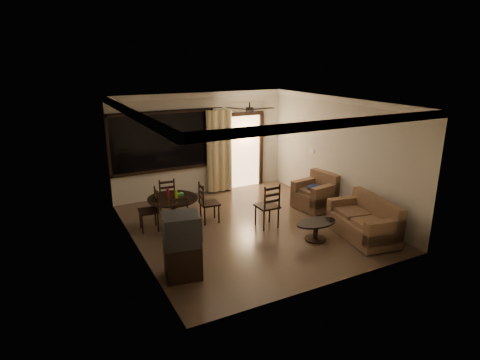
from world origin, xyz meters
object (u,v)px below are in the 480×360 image
tv_cabinet (182,246)px  dining_chair_north (167,204)px  dining_chair_west (150,218)px  armchair (317,194)px  dining_table (173,204)px  coffee_table (316,228)px  sofa (365,222)px  dining_chair_east (209,210)px  dining_chair_south (182,229)px  side_chair (267,214)px

tv_cabinet → dining_chair_north: bearing=88.0°
dining_chair_west → tv_cabinet: tv_cabinet is taller
dining_chair_north → armchair: bearing=165.9°
dining_table → coffee_table: 3.17m
dining_chair_west → sofa: 4.68m
dining_chair_east → sofa: (2.61, -2.30, 0.06)m
dining_table → dining_chair_east: 0.88m
dining_chair_east → dining_chair_north: bearing=46.8°
dining_table → armchair: size_ratio=1.12×
dining_chair_south → dining_chair_north: size_ratio=1.00×
dining_chair_north → sofa: bearing=142.7°
dining_chair_east → dining_chair_south: bearing=135.7°
dining_chair_south → tv_cabinet: tv_cabinet is taller
dining_chair_north → side_chair: (1.80, -1.75, 0.03)m
tv_cabinet → armchair: tv_cabinet is taller
sofa → dining_chair_east: bearing=148.2°
tv_cabinet → sofa: bearing=6.3°
dining_chair_west → armchair: bearing=87.8°
dining_chair_north → sofa: size_ratio=0.56×
dining_chair_south → side_chair: (1.97, -0.11, 0.00)m
dining_chair_west → armchair: dining_chair_west is taller
dining_chair_west → dining_chair_north: same height
dining_table → dining_chair_south: bearing=-96.2°
dining_table → side_chair: side_chair is taller
dining_chair_east → side_chair: side_chair is taller
side_chair → armchair: bearing=-165.5°
coffee_table → sofa: bearing=-20.4°
dining_table → armchair: 3.65m
tv_cabinet → sofa: tv_cabinet is taller
dining_chair_south → side_chair: side_chair is taller
sofa → tv_cabinet: bearing=-174.2°
dining_chair_south → side_chair: bearing=2.8°
coffee_table → dining_chair_north: bearing=130.0°
dining_table → dining_chair_north: dining_chair_north is taller
dining_table → dining_chair_north: size_ratio=1.17×
coffee_table → dining_chair_east: bearing=129.7°
dining_chair_east → dining_chair_south: same height
dining_chair_south → coffee_table: dining_chair_south is taller
dining_chair_north → side_chair: bearing=141.9°
tv_cabinet → sofa: (3.98, -0.26, -0.25)m
sofa → armchair: (0.17, 1.88, 0.03)m
armchair → side_chair: side_chair is taller
dining_table → dining_chair_north: 0.83m
dining_table → dining_chair_west: size_ratio=1.17×
dining_chair_west → armchair: size_ratio=0.95×
dining_chair_north → tv_cabinet: (-0.62, -2.91, 0.30)m
dining_chair_west → dining_chair_south: 1.04m
dining_chair_south → armchair: size_ratio=0.95×
side_chair → dining_chair_west: bearing=-23.8°
dining_chair_east → coffee_table: size_ratio=1.04×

